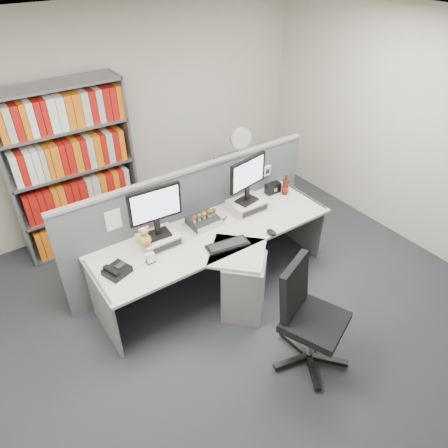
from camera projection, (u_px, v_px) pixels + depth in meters
ground at (261, 329)px, 4.20m from camera, size 5.50×5.50×0.00m
room_shell at (273, 171)px, 3.16m from camera, size 5.04×5.54×2.72m
partition at (194, 218)px, 4.66m from camera, size 3.00×0.08×1.27m
desk at (227, 263)px, 4.33m from camera, size 2.60×1.20×0.72m
monitor_riser_left at (159, 239)px, 4.14m from camera, size 0.38×0.31×0.10m
monitor_riser_right at (247, 205)px, 4.65m from camera, size 0.38×0.31×0.10m
monitor_left at (155, 208)px, 3.93m from camera, size 0.53×0.18×0.54m
monitor_right at (248, 176)px, 4.44m from camera, size 0.51×0.20×0.52m
desktop_pc at (204, 221)px, 4.41m from camera, size 0.30×0.27×0.08m
figurines at (205, 214)px, 4.36m from camera, size 0.29×0.05×0.09m
keyboard at (228, 245)px, 4.12m from camera, size 0.45×0.23×0.03m
mouse at (271, 232)px, 4.28m from camera, size 0.08×0.12×0.05m
desk_phone at (116, 271)px, 3.79m from camera, size 0.27×0.25×0.09m
desk_calendar at (150, 258)px, 3.91m from camera, size 0.09×0.07×0.11m
plush_toy at (145, 238)px, 3.93m from camera, size 0.12×0.12×0.21m
speaker at (273, 188)px, 4.93m from camera, size 0.18×0.10×0.12m
cola_bottle at (285, 187)px, 4.89m from camera, size 0.08×0.08×0.26m
shelving_unit at (72, 172)px, 4.84m from camera, size 1.41×0.40×2.00m
filing_cabinet at (239, 183)px, 5.88m from camera, size 0.45×0.61×0.70m
desk_fan at (240, 140)px, 5.50m from camera, size 0.29×0.17×0.48m
office_chair at (307, 314)px, 3.62m from camera, size 0.69×0.68×1.05m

